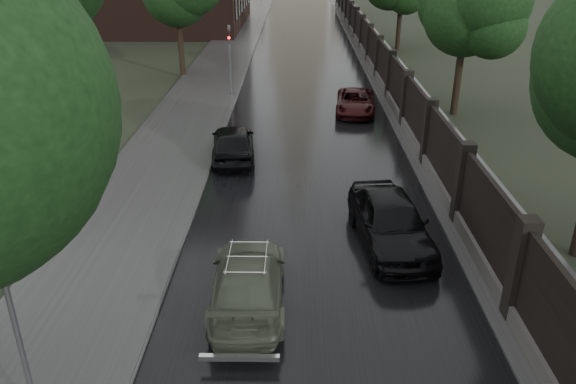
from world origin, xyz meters
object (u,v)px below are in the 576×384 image
Objects in this scene: hatchback_left at (233,142)px; car_right_far at (355,102)px; tree_right_b at (466,14)px; lamp_post at (12,312)px; volga_sedan at (248,281)px; car_right_near at (391,221)px; traffic_light at (230,55)px.

car_right_far is (5.63, 6.62, -0.14)m from hatchback_left.
lamp_post is at bearing -122.18° from tree_right_b.
volga_sedan is 1.07× the size of car_right_far.
car_right_near reaches higher than car_right_far.
traffic_light is at bearing 165.76° from tree_right_b.
volga_sedan is at bearing -119.44° from tree_right_b.
car_right_near is at bearing -145.04° from volga_sedan.
tree_right_b is 1.37× the size of lamp_post.
car_right_far is (4.22, 16.59, -0.07)m from volga_sedan.
car_right_near is (3.96, 2.95, 0.15)m from volga_sedan.
traffic_light is 0.95× the size of hatchback_left.
traffic_light reaches higher than volga_sedan.
hatchback_left is at bearing -83.69° from volga_sedan.
traffic_light reaches higher than hatchback_left.
car_right_far is (7.82, 20.61, -2.09)m from lamp_post.
car_right_near is at bearing -111.54° from tree_right_b.
hatchback_left is 1.01× the size of car_right_far.
traffic_light is (-11.80, 2.99, -2.55)m from tree_right_b.
lamp_post is (-12.90, -20.50, -2.28)m from tree_right_b.
hatchback_left reaches higher than volga_sedan.
lamp_post reaches higher than car_right_near.
lamp_post is 5.77m from volga_sedan.
tree_right_b is 1.50× the size of car_right_near.
hatchback_left is at bearing 81.11° from lamp_post.
car_right_near is 13.64m from car_right_far.
lamp_post is at bearing -105.17° from car_right_far.
hatchback_left is at bearing -124.77° from car_right_far.
traffic_light reaches higher than car_right_far.
lamp_post is 1.22× the size of car_right_far.
car_right_near reaches higher than hatchback_left.
traffic_light is 0.89× the size of volga_sedan.
lamp_post reaches higher than traffic_light.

